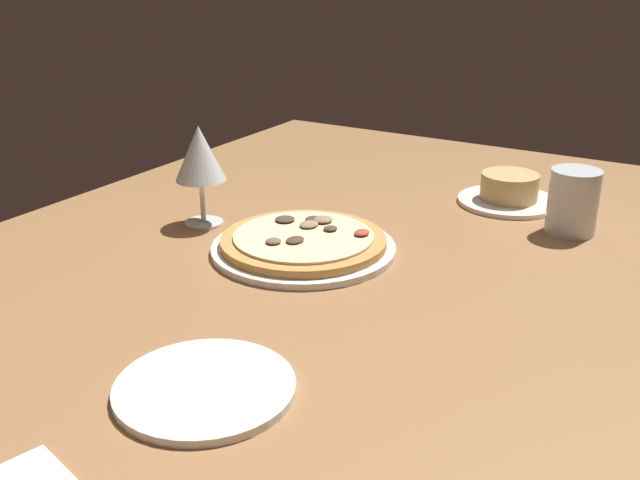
% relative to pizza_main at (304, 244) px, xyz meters
% --- Properties ---
extents(dining_table, '(1.50, 1.10, 0.04)m').
position_rel_pizza_main_xyz_m(dining_table, '(0.03, 0.07, -0.03)').
color(dining_table, '#996B42').
rests_on(dining_table, ground).
extents(pizza_main, '(0.27, 0.27, 0.03)m').
position_rel_pizza_main_xyz_m(pizza_main, '(0.00, 0.00, 0.00)').
color(pizza_main, white).
rests_on(pizza_main, dining_table).
extents(ramekin_on_saucer, '(0.17, 0.17, 0.05)m').
position_rel_pizza_main_xyz_m(ramekin_on_saucer, '(-0.36, 0.19, 0.01)').
color(ramekin_on_saucer, silver).
rests_on(ramekin_on_saucer, dining_table).
extents(wine_glass_far, '(0.08, 0.08, 0.16)m').
position_rel_pizza_main_xyz_m(wine_glass_far, '(-0.02, -0.20, 0.10)').
color(wine_glass_far, silver).
rests_on(wine_glass_far, dining_table).
extents(water_glass, '(0.08, 0.08, 0.10)m').
position_rel_pizza_main_xyz_m(water_glass, '(-0.27, 0.31, 0.03)').
color(water_glass, silver).
rests_on(water_glass, dining_table).
extents(side_plate, '(0.18, 0.18, 0.01)m').
position_rel_pizza_main_xyz_m(side_plate, '(0.35, 0.11, -0.01)').
color(side_plate, white).
rests_on(side_plate, dining_table).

